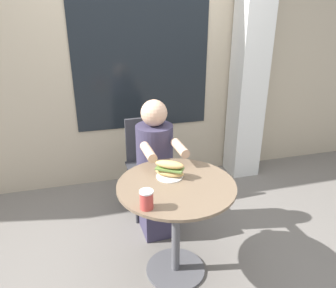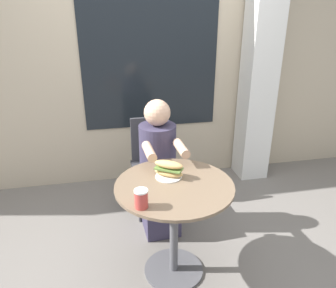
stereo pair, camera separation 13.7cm
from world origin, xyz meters
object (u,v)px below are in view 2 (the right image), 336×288
diner_chair (152,156)px  drink_cup (141,199)px  cafe_table (174,209)px  seated_diner (159,175)px  sandwich_on_plate (169,170)px

diner_chair → drink_cup: size_ratio=7.64×
cafe_table → diner_chair: bearing=90.7°
seated_diner → sandwich_on_plate: seated_diner is taller
drink_cup → sandwich_on_plate: bearing=55.0°
diner_chair → drink_cup: diner_chair is taller
sandwich_on_plate → drink_cup: 0.40m
diner_chair → seated_diner: (0.01, -0.34, -0.02)m
drink_cup → diner_chair: bearing=78.3°
cafe_table → drink_cup: (-0.24, -0.22, 0.25)m
seated_diner → drink_cup: 0.86m
sandwich_on_plate → drink_cup: size_ratio=1.85×
diner_chair → drink_cup: (-0.23, -1.12, 0.26)m
seated_diner → cafe_table: bearing=88.2°
cafe_table → diner_chair: 0.90m
cafe_table → seated_diner: 0.56m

